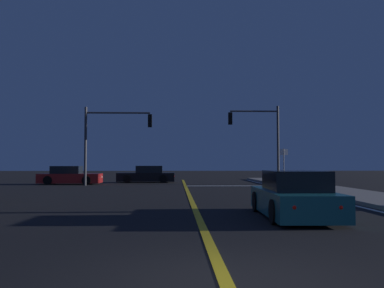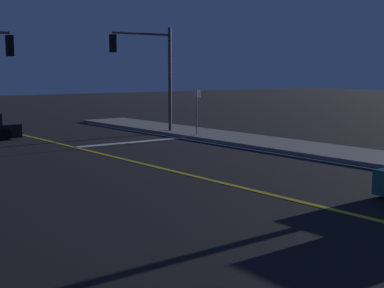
# 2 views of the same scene
# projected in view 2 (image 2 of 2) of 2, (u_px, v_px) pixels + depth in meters

# --- Properties ---
(lane_line_center) EXTENTS (0.20, 42.22, 0.01)m
(lane_line_center) POSITION_uv_depth(u_px,v_px,m) (236.00, 186.00, 16.81)
(lane_line_center) COLOR gold
(lane_line_center) RESTS_ON ground
(lane_line_edge_right) EXTENTS (0.16, 42.22, 0.01)m
(lane_line_edge_right) POSITION_uv_depth(u_px,v_px,m) (357.00, 166.00, 20.35)
(lane_line_edge_right) COLOR white
(lane_line_edge_right) RESTS_ON ground
(stop_bar) EXTENTS (6.12, 0.50, 0.01)m
(stop_bar) POSITION_uv_depth(u_px,v_px,m) (133.00, 142.00, 27.26)
(stop_bar) COLOR white
(stop_bar) RESTS_ON ground
(traffic_signal_near_right) EXTENTS (3.78, 0.28, 5.80)m
(traffic_signal_near_right) POSITION_uv_depth(u_px,v_px,m) (150.00, 63.00, 30.10)
(traffic_signal_near_right) COLOR #38383D
(traffic_signal_near_right) RESTS_ON ground
(street_sign_corner) EXTENTS (0.56, 0.07, 2.55)m
(street_sign_corner) POSITION_uv_depth(u_px,v_px,m) (197.00, 105.00, 28.79)
(street_sign_corner) COLOR slate
(street_sign_corner) RESTS_ON ground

